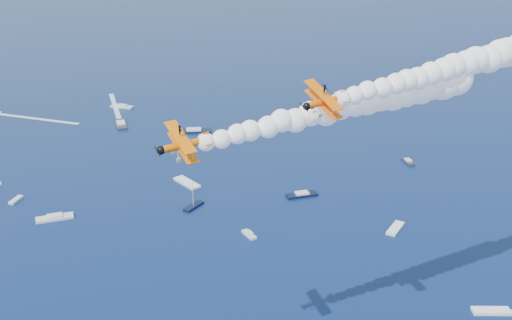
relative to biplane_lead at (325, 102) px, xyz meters
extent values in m
cube|color=white|center=(43.70, 18.12, -55.35)|extent=(8.57, 3.73, 0.70)
cube|color=#292D37|center=(-45.41, 152.08, -55.35)|extent=(5.93, 12.73, 0.70)
cube|color=#292D37|center=(54.42, 101.21, -55.35)|extent=(2.76, 6.73, 0.70)
cube|color=silver|center=(-58.40, 74.46, -55.35)|extent=(10.70, 5.38, 0.70)
cube|color=silver|center=(-46.56, 174.85, -55.35)|extent=(10.29, 7.13, 0.70)
cube|color=silver|center=(-5.08, 58.16, -55.35)|extent=(3.78, 5.64, 0.70)
cube|color=white|center=(34.98, 56.69, -55.35)|extent=(7.03, 8.04, 0.70)
cube|color=silver|center=(-71.78, 87.63, -55.35)|extent=(3.58, 5.62, 0.70)
cube|color=black|center=(-17.03, 140.74, -55.35)|extent=(13.64, 4.83, 0.70)
cube|color=black|center=(-19.33, 76.88, -55.35)|extent=(6.41, 7.02, 0.70)
cube|color=white|center=(10.94, 139.77, -55.35)|extent=(9.54, 11.90, 0.70)
cube|color=black|center=(13.58, 80.38, -55.35)|extent=(9.97, 4.69, 0.70)
cube|color=white|center=(-20.79, 93.59, -55.35)|extent=(8.60, 10.80, 0.70)
cube|color=white|center=(-79.38, 163.69, -55.67)|extent=(35.05, 18.40, 0.04)
cube|color=white|center=(-49.65, 176.84, -55.67)|extent=(8.39, 37.79, 0.04)
camera|label=1|loc=(-21.74, -89.92, 29.11)|focal=44.60mm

